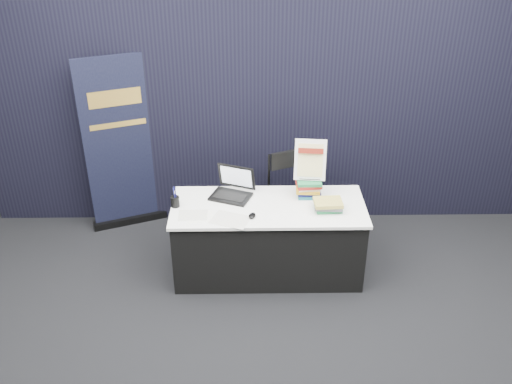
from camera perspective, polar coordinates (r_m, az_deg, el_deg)
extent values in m
plane|color=black|center=(5.28, 1.37, -11.47)|extent=(8.00, 8.00, 0.00)
cube|color=#A4A29B|center=(8.15, 0.47, 17.53)|extent=(8.00, 0.02, 3.50)
cube|color=black|center=(6.02, 0.95, 7.51)|extent=(6.00, 0.08, 2.40)
cube|color=black|center=(5.49, 1.21, -4.85)|extent=(1.76, 0.71, 0.72)
cube|color=white|center=(5.29, 1.25, -1.50)|extent=(1.80, 0.75, 0.03)
cube|color=black|center=(5.40, -2.55, -0.46)|extent=(0.43, 0.37, 0.02)
cube|color=black|center=(5.45, -2.55, 1.47)|extent=(0.36, 0.19, 0.25)
cube|color=silver|center=(5.44, -2.55, 1.43)|extent=(0.31, 0.15, 0.20)
ellipsoid|color=black|center=(5.10, -0.39, -2.37)|extent=(0.08, 0.11, 0.03)
cube|color=silver|center=(5.16, -6.32, -2.32)|extent=(0.27, 0.19, 0.00)
cube|color=white|center=(5.13, -5.56, -2.50)|extent=(0.28, 0.22, 0.00)
cube|color=silver|center=(5.07, -2.57, -2.77)|extent=(0.39, 0.34, 0.00)
cylinder|color=black|center=(5.29, -8.09, -0.96)|extent=(0.10, 0.10, 0.10)
cube|color=#1A5865|center=(5.44, 5.30, -0.29)|extent=(0.22, 0.17, 0.03)
cube|color=#121750|center=(5.43, 5.31, -0.03)|extent=(0.22, 0.17, 0.03)
cube|color=gold|center=(5.41, 5.33, 0.24)|extent=(0.22, 0.17, 0.03)
cube|color=#FEF1D0|center=(5.40, 5.34, 0.52)|extent=(0.22, 0.17, 0.03)
cube|color=maroon|center=(5.38, 5.36, 0.79)|extent=(0.22, 0.17, 0.03)
cube|color=#207844|center=(5.37, 5.37, 1.06)|extent=(0.22, 0.17, 0.03)
cube|color=#207844|center=(5.25, 7.17, -1.62)|extent=(0.24, 0.18, 0.03)
cube|color=#56585C|center=(5.23, 7.19, -1.30)|extent=(0.24, 0.18, 0.03)
cube|color=#B4A448|center=(5.21, 7.21, -0.98)|extent=(0.24, 0.18, 0.03)
cube|color=black|center=(5.34, 5.40, 1.26)|extent=(0.19, 0.04, 0.01)
cylinder|color=black|center=(5.36, 4.54, 2.74)|extent=(0.02, 0.10, 0.28)
cylinder|color=black|center=(5.37, 6.19, 2.75)|extent=(0.02, 0.10, 0.28)
cube|color=white|center=(5.30, 5.44, 3.21)|extent=(0.30, 0.14, 0.38)
cube|color=#F8EB9B|center=(5.29, 5.45, 3.17)|extent=(0.24, 0.11, 0.30)
cube|color=maroon|center=(5.25, 5.50, 4.11)|extent=(0.23, 0.04, 0.05)
cube|color=black|center=(6.55, -12.44, -2.71)|extent=(0.79, 0.38, 0.08)
cube|color=black|center=(6.14, -13.33, 4.60)|extent=(0.72, 0.30, 1.90)
cube|color=gold|center=(5.92, -13.95, 9.11)|extent=(0.49, 0.19, 0.17)
cube|color=gold|center=(6.03, -13.62, 6.57)|extent=(0.54, 0.21, 0.06)
cylinder|color=black|center=(5.65, 1.40, -5.08)|extent=(0.02, 0.02, 0.51)
cylinder|color=black|center=(5.68, 5.94, -5.02)|extent=(0.02, 0.02, 0.51)
cylinder|color=black|center=(6.02, 1.24, -2.64)|extent=(0.02, 0.02, 0.51)
cylinder|color=black|center=(6.05, 5.50, -2.59)|extent=(0.02, 0.02, 0.51)
cube|color=black|center=(5.70, 3.61, -1.49)|extent=(0.62, 0.62, 0.04)
cube|color=black|center=(5.69, 3.58, 3.36)|extent=(0.43, 0.20, 0.18)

